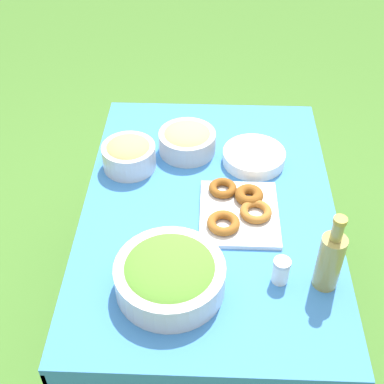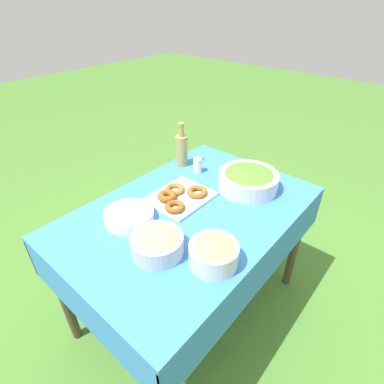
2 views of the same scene
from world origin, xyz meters
TOP-DOWN VIEW (x-y plane):
  - ground_plane at (0.00, 0.00)m, footprint 14.00×14.00m
  - picnic_table at (0.00, 0.00)m, footprint 1.29×0.88m
  - salad_bowl at (-0.36, 0.11)m, footprint 0.33×0.33m
  - pasta_bowl at (0.31, 0.09)m, footprint 0.22×0.22m
  - donut_platter at (-0.03, -0.10)m, footprint 0.32×0.27m
  - plate_stack at (0.25, -0.17)m, footprint 0.24×0.24m
  - olive_oil_bottle at (-0.33, -0.35)m, footprint 0.07×0.07m
  - bread_bowl at (0.21, 0.30)m, footprint 0.20×0.20m
  - salt_shaker at (-0.32, -0.22)m, footprint 0.05×0.05m

SIDE VIEW (x-z plane):
  - ground_plane at x=0.00m, z-range 0.00..0.00m
  - picnic_table at x=0.00m, z-range 0.28..1.06m
  - donut_platter at x=-0.03m, z-range 0.77..0.82m
  - plate_stack at x=0.25m, z-range 0.78..0.83m
  - salt_shaker at x=-0.32m, z-range 0.78..0.87m
  - pasta_bowl at x=0.31m, z-range 0.78..0.89m
  - bread_bowl at x=0.21m, z-range 0.78..0.90m
  - salad_bowl at x=-0.36m, z-range 0.78..0.90m
  - olive_oil_bottle at x=-0.33m, z-range 0.75..1.03m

